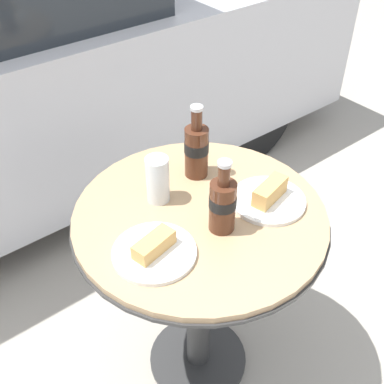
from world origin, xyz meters
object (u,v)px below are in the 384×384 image
at_px(cola_bottle_right, 223,203).
at_px(lunch_plate_near, 154,250).
at_px(cola_bottle_left, 196,149).
at_px(bistro_table, 199,254).
at_px(drinking_glass, 158,181).
at_px(lunch_plate_far, 269,197).

relative_size(cola_bottle_right, lunch_plate_near, 1.00).
bearing_deg(cola_bottle_left, cola_bottle_right, -112.84).
distance_m(cola_bottle_left, lunch_plate_near, 0.36).
height_order(bistro_table, drinking_glass, drinking_glass).
height_order(drinking_glass, lunch_plate_near, drinking_glass).
bearing_deg(drinking_glass, lunch_plate_near, -127.95).
distance_m(bistro_table, drinking_glass, 0.27).
relative_size(cola_bottle_right, drinking_glass, 1.55).
bearing_deg(drinking_glass, cola_bottle_left, 9.55).
bearing_deg(lunch_plate_near, cola_bottle_left, 34.10).
bearing_deg(cola_bottle_right, lunch_plate_near, 171.42).
bearing_deg(lunch_plate_far, cola_bottle_right, 178.99).
xyz_separation_m(bistro_table, lunch_plate_near, (-0.19, -0.05, 0.18)).
relative_size(cola_bottle_right, lunch_plate_far, 1.01).
height_order(cola_bottle_left, cola_bottle_right, cola_bottle_left).
relative_size(bistro_table, cola_bottle_left, 3.16).
bearing_deg(lunch_plate_far, bistro_table, 154.56).
distance_m(bistro_table, cola_bottle_left, 0.31).
bearing_deg(cola_bottle_right, lunch_plate_far, -1.01).
distance_m(cola_bottle_right, drinking_glass, 0.21).
bearing_deg(cola_bottle_right, cola_bottle_left, 67.16).
xyz_separation_m(cola_bottle_right, drinking_glass, (-0.06, 0.20, -0.02)).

